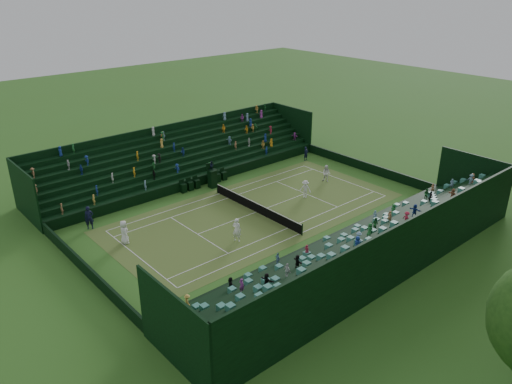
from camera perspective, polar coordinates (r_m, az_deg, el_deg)
ground at (r=45.07m, az=0.00°, el=-2.33°), size 160.00×160.00×0.00m
court_surface at (r=45.06m, az=0.00°, el=-2.33°), size 12.97×26.77×0.01m
perimeter_wall_north at (r=55.75m, az=12.45°, el=2.85°), size 17.17×0.20×1.00m
perimeter_wall_south at (r=37.68m, az=-18.79°, el=-8.43°), size 17.17×0.20×1.00m
perimeter_wall_east at (r=39.54m, az=8.12°, el=-5.70°), size 0.20×31.77×1.00m
perimeter_wall_west at (r=51.03m, az=-6.26°, el=1.32°), size 0.20×31.77×1.00m
north_grandstand at (r=36.83m, az=13.10°, el=-6.59°), size 6.60×32.00×4.90m
south_grandstand at (r=53.94m, az=-8.86°, el=3.61°), size 6.60×32.00×4.90m
tennis_net at (r=44.84m, az=0.00°, el=-1.73°), size 11.67×0.10×1.06m
umpire_chair at (r=50.11m, az=-5.04°, el=1.80°), size 0.89×0.89×2.79m
courtside_chairs at (r=50.84m, az=-5.97°, el=1.22°), size 0.58×5.55×1.26m
player_near_west at (r=40.93m, az=-14.84°, el=-4.47°), size 1.02×0.72×1.97m
player_near_east at (r=39.89m, az=-2.21°, el=-4.34°), size 0.88×0.77×2.03m
player_far_west at (r=51.96m, az=8.04°, el=2.11°), size 1.05×0.94×1.78m
player_far_east at (r=47.94m, az=5.64°, el=0.34°), size 1.31×1.13×1.76m
line_judge_north at (r=57.89m, az=5.73°, el=4.39°), size 0.42×0.61×1.62m
line_judge_south at (r=44.07m, az=-18.54°, el=-2.81°), size 0.74×0.87×2.03m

